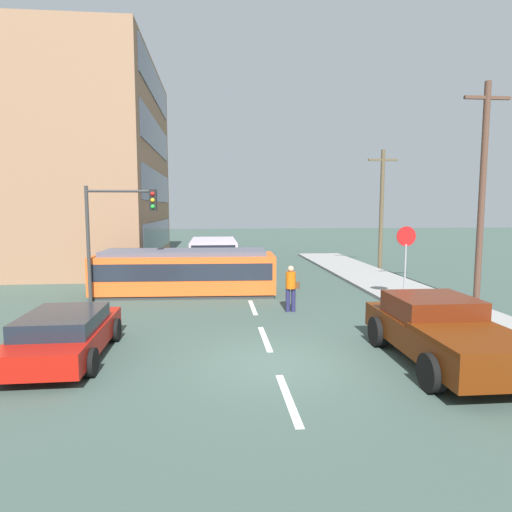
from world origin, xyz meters
name	(u,v)px	position (x,y,z in m)	size (l,w,h in m)	color
ground_plane	(245,288)	(0.00, 10.00, 0.00)	(120.00, 120.00, 0.00)	#3A4D46
sidewalk_curb_right	(426,302)	(6.80, 6.00, 0.07)	(3.20, 36.00, 0.14)	gray
lane_stripe_0	(288,398)	(0.00, -2.00, 0.01)	(0.16, 2.40, 0.01)	silver
lane_stripe_1	(265,339)	(0.00, 2.00, 0.01)	(0.16, 2.40, 0.01)	silver
lane_stripe_2	(253,307)	(0.00, 6.00, 0.01)	(0.16, 2.40, 0.01)	silver
lane_stripe_3	(239,273)	(0.00, 14.86, 0.01)	(0.16, 2.40, 0.01)	silver
lane_stripe_4	(235,261)	(0.00, 20.86, 0.01)	(0.16, 2.40, 0.01)	silver
corner_building	(18,166)	(-13.73, 19.34, 6.40)	(17.32, 14.67, 12.80)	#8E674B
streetcar_tram	(185,271)	(-2.69, 8.86, 1.00)	(7.75, 2.81, 1.93)	#ED571F
city_bus	(213,254)	(-1.47, 15.02, 1.10)	(2.56, 5.59, 1.92)	#BDAEC0
pedestrian_crossing	(291,286)	(1.31, 5.20, 0.94)	(0.51, 0.36, 1.67)	#222249
pickup_truck_parked	(441,331)	(3.95, -0.42, 0.80)	(2.30, 5.01, 1.55)	#572207
parked_sedan_near	(65,334)	(-5.11, 0.81, 0.62)	(2.11, 4.39, 1.19)	#A8140C
stop_sign	(406,248)	(5.96, 6.13, 2.19)	(0.76, 0.07, 2.88)	gray
traffic_light_mast	(117,221)	(-5.19, 7.46, 3.22)	(2.74, 0.33, 4.57)	#333333
utility_pole_near	(482,190)	(8.78, 5.86, 4.39)	(1.80, 0.24, 8.41)	#51362A
utility_pole_mid	(382,207)	(8.61, 15.53, 3.76)	(1.80, 0.24, 7.17)	brown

